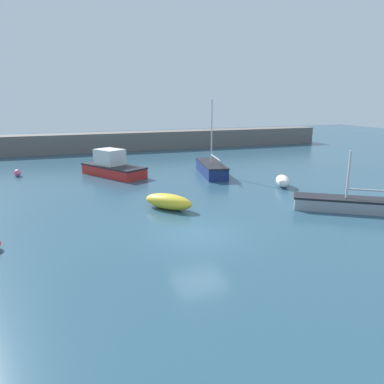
{
  "coord_description": "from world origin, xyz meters",
  "views": [
    {
      "loc": [
        -5.92,
        -15.62,
        6.3
      ],
      "look_at": [
        1.81,
        6.13,
        0.49
      ],
      "focal_mm": 35.0,
      "sensor_mm": 36.0,
      "label": 1
    }
  ],
  "objects_px": {
    "cabin_cruiser_white": "(112,166)",
    "sailboat_tall_mast": "(211,168)",
    "sailboat_short_mast": "(346,204)",
    "mooring_buoy_pink": "(17,173)",
    "fishing_dinghy_green": "(283,181)",
    "rowboat_blue_near": "(168,202)"
  },
  "relations": [
    {
      "from": "rowboat_blue_near",
      "to": "mooring_buoy_pink",
      "type": "distance_m",
      "value": 16.12
    },
    {
      "from": "cabin_cruiser_white",
      "to": "mooring_buoy_pink",
      "type": "bearing_deg",
      "value": -137.38
    },
    {
      "from": "sailboat_tall_mast",
      "to": "cabin_cruiser_white",
      "type": "relative_size",
      "value": 0.98
    },
    {
      "from": "sailboat_tall_mast",
      "to": "mooring_buoy_pink",
      "type": "distance_m",
      "value": 16.1
    },
    {
      "from": "cabin_cruiser_white",
      "to": "sailboat_tall_mast",
      "type": "bearing_deg",
      "value": 42.82
    },
    {
      "from": "cabin_cruiser_white",
      "to": "fishing_dinghy_green",
      "type": "bearing_deg",
      "value": 22.97
    },
    {
      "from": "cabin_cruiser_white",
      "to": "rowboat_blue_near",
      "type": "bearing_deg",
      "value": -21.56
    },
    {
      "from": "sailboat_tall_mast",
      "to": "fishing_dinghy_green",
      "type": "distance_m",
      "value": 6.72
    },
    {
      "from": "sailboat_tall_mast",
      "to": "rowboat_blue_near",
      "type": "relative_size",
      "value": 1.99
    },
    {
      "from": "fishing_dinghy_green",
      "to": "sailboat_short_mast",
      "type": "height_order",
      "value": "sailboat_short_mast"
    },
    {
      "from": "cabin_cruiser_white",
      "to": "mooring_buoy_pink",
      "type": "height_order",
      "value": "cabin_cruiser_white"
    },
    {
      "from": "fishing_dinghy_green",
      "to": "cabin_cruiser_white",
      "type": "height_order",
      "value": "cabin_cruiser_white"
    },
    {
      "from": "sailboat_tall_mast",
      "to": "fishing_dinghy_green",
      "type": "relative_size",
      "value": 2.75
    },
    {
      "from": "sailboat_short_mast",
      "to": "cabin_cruiser_white",
      "type": "relative_size",
      "value": 0.89
    },
    {
      "from": "rowboat_blue_near",
      "to": "sailboat_short_mast",
      "type": "relative_size",
      "value": 0.55
    },
    {
      "from": "rowboat_blue_near",
      "to": "sailboat_tall_mast",
      "type": "bearing_deg",
      "value": 103.23
    },
    {
      "from": "sailboat_tall_mast",
      "to": "fishing_dinghy_green",
      "type": "height_order",
      "value": "sailboat_tall_mast"
    },
    {
      "from": "sailboat_short_mast",
      "to": "mooring_buoy_pink",
      "type": "relative_size",
      "value": 9.98
    },
    {
      "from": "sailboat_tall_mast",
      "to": "rowboat_blue_near",
      "type": "bearing_deg",
      "value": 154.38
    },
    {
      "from": "cabin_cruiser_white",
      "to": "sailboat_short_mast",
      "type": "bearing_deg",
      "value": 7.05
    },
    {
      "from": "mooring_buoy_pink",
      "to": "sailboat_tall_mast",
      "type": "bearing_deg",
      "value": -16.9
    },
    {
      "from": "rowboat_blue_near",
      "to": "mooring_buoy_pink",
      "type": "bearing_deg",
      "value": 173.92
    }
  ]
}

